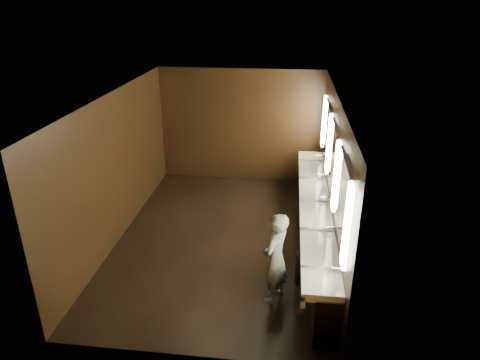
{
  "coord_description": "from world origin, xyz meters",
  "views": [
    {
      "loc": [
        1.2,
        -7.15,
        4.42
      ],
      "look_at": [
        0.34,
        0.0,
        1.26
      ],
      "focal_mm": 32.0,
      "sensor_mm": 36.0,
      "label": 1
    }
  ],
  "objects": [
    {
      "name": "floor",
      "position": [
        0.0,
        0.0,
        0.0
      ],
      "size": [
        6.0,
        6.0,
        0.0
      ],
      "primitive_type": "plane",
      "color": "black",
      "rests_on": "ground"
    },
    {
      "name": "ceiling",
      "position": [
        0.0,
        0.0,
        2.8
      ],
      "size": [
        4.0,
        6.0,
        0.02
      ],
      "primitive_type": "cube",
      "color": "#2D2D2B",
      "rests_on": "wall_back"
    },
    {
      "name": "wall_back",
      "position": [
        0.0,
        3.0,
        1.4
      ],
      "size": [
        4.0,
        0.02,
        2.8
      ],
      "primitive_type": "cube",
      "color": "black",
      "rests_on": "floor"
    },
    {
      "name": "wall_front",
      "position": [
        0.0,
        -3.0,
        1.4
      ],
      "size": [
        4.0,
        0.02,
        2.8
      ],
      "primitive_type": "cube",
      "color": "black",
      "rests_on": "floor"
    },
    {
      "name": "wall_left",
      "position": [
        -2.0,
        0.0,
        1.4
      ],
      "size": [
        0.02,
        6.0,
        2.8
      ],
      "primitive_type": "cube",
      "color": "black",
      "rests_on": "floor"
    },
    {
      "name": "wall_right",
      "position": [
        2.0,
        0.0,
        1.4
      ],
      "size": [
        0.02,
        6.0,
        2.8
      ],
      "primitive_type": "cube",
      "color": "black",
      "rests_on": "floor"
    },
    {
      "name": "sink_counter",
      "position": [
        1.79,
        0.0,
        0.5
      ],
      "size": [
        0.55,
        5.4,
        1.01
      ],
      "color": "black",
      "rests_on": "floor"
    },
    {
      "name": "mirror_band",
      "position": [
        1.98,
        -0.0,
        1.75
      ],
      "size": [
        0.06,
        5.03,
        1.15
      ],
      "color": "#FAF9CD",
      "rests_on": "wall_right"
    },
    {
      "name": "person",
      "position": [
        1.09,
        -1.69,
        0.74
      ],
      "size": [
        0.55,
        0.64,
        1.49
      ],
      "primitive_type": "imported",
      "rotation": [
        0.0,
        0.0,
        -2.0
      ],
      "color": "#809AC0",
      "rests_on": "floor"
    },
    {
      "name": "trash_bin",
      "position": [
        1.58,
        -1.23,
        0.28
      ],
      "size": [
        0.45,
        0.45,
        0.55
      ],
      "primitive_type": "cylinder",
      "rotation": [
        0.0,
        0.0,
        0.31
      ],
      "color": "black",
      "rests_on": "floor"
    }
  ]
}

